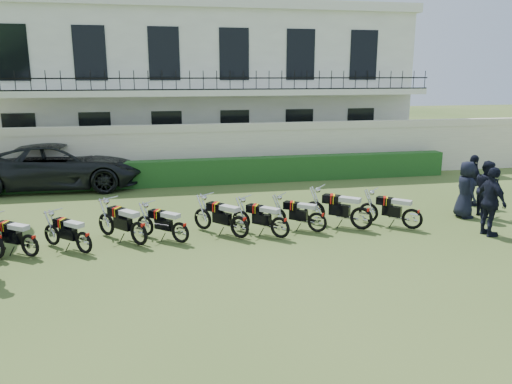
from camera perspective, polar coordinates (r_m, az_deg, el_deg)
ground at (r=13.07m, az=-1.76°, el=-5.79°), size 100.00×100.00×0.00m
perimeter_wall at (r=20.51m, az=-5.66°, el=4.59°), size 30.00×0.35×2.30m
hedge at (r=19.97m, az=-2.51°, el=2.45°), size 18.00×0.60×1.00m
building at (r=26.21m, az=-7.22°, el=12.05°), size 20.40×9.60×7.40m
motorcycle_1 at (r=13.05m, az=-24.48°, el=-5.02°), size 1.49×1.09×0.96m
motorcycle_2 at (r=12.80m, az=-19.11°, el=-4.91°), size 1.34×1.23×0.95m
motorcycle_3 at (r=12.99m, az=-13.27°, el=-4.00°), size 1.35×1.53×1.06m
motorcycle_4 at (r=12.99m, az=-8.66°, el=-4.02°), size 1.36×1.23×0.95m
motorcycle_5 at (r=13.19m, az=-1.88°, el=-3.41°), size 1.36×1.47×1.04m
motorcycle_6 at (r=13.22m, az=2.78°, el=-3.49°), size 1.37×1.33×0.99m
motorcycle_7 at (r=13.80m, az=7.03°, el=-2.90°), size 1.45×1.15×0.96m
motorcycle_8 at (r=14.20m, az=11.99°, el=-2.33°), size 1.64×1.38×1.12m
motorcycle_9 at (r=14.63m, az=17.47°, el=-2.40°), size 1.42×1.34×1.01m
suv at (r=20.43m, az=-21.44°, el=2.81°), size 6.32×3.14×1.72m
officer_2 at (r=14.76m, az=25.28°, el=-1.02°), size 0.48×1.12×1.89m
officer_3 at (r=16.37m, az=22.83°, el=0.26°), size 0.62×0.89×1.73m
officer_4 at (r=16.76m, az=24.86°, el=0.34°), size 0.83×0.97×1.73m
officer_5 at (r=17.97m, az=23.49°, el=1.24°), size 0.55×1.04×1.70m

